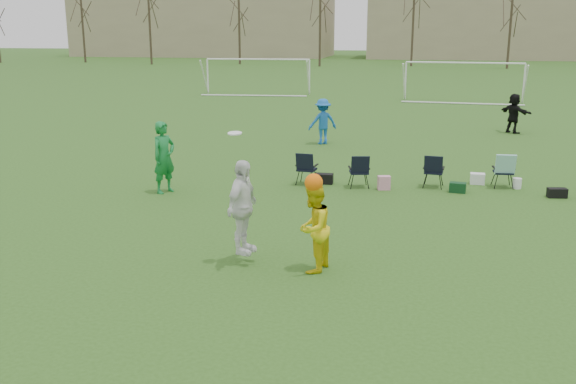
% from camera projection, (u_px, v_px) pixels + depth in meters
% --- Properties ---
extents(ground, '(260.00, 260.00, 0.00)m').
position_uv_depth(ground, '(332.00, 286.00, 11.51)').
color(ground, '#2D531A').
rests_on(ground, ground).
extents(fielder_green_near, '(0.77, 0.87, 2.01)m').
position_uv_depth(fielder_green_near, '(164.00, 157.00, 17.88)').
color(fielder_green_near, '#157833').
rests_on(fielder_green_near, ground).
extents(fielder_blue, '(1.34, 1.16, 1.80)m').
position_uv_depth(fielder_blue, '(323.00, 122.00, 25.53)').
color(fielder_blue, blue).
rests_on(fielder_blue, ground).
extents(fielder_black, '(1.45, 1.55, 1.74)m').
position_uv_depth(fielder_black, '(514.00, 113.00, 28.25)').
color(fielder_black, black).
rests_on(fielder_black, ground).
extents(center_contest, '(2.14, 1.18, 2.62)m').
position_uv_depth(center_contest, '(278.00, 217.00, 12.20)').
color(center_contest, white).
rests_on(center_contest, ground).
extents(sideline_setup, '(9.15, 1.62, 1.89)m').
position_uv_depth(sideline_setup, '(472.00, 171.00, 18.29)').
color(sideline_setup, '#103C1A').
rests_on(sideline_setup, ground).
extents(goal_left, '(7.39, 0.76, 2.46)m').
position_uv_depth(goal_left, '(258.00, 66.00, 45.26)').
color(goal_left, white).
rests_on(goal_left, ground).
extents(goal_mid, '(7.40, 0.63, 2.46)m').
position_uv_depth(goal_mid, '(464.00, 70.00, 40.61)').
color(goal_mid, white).
rests_on(goal_mid, ground).
extents(tree_line, '(110.28, 3.28, 11.40)m').
position_uv_depth(tree_line, '(415.00, 24.00, 76.48)').
color(tree_line, '#382B21').
rests_on(tree_line, ground).
extents(building_row, '(126.00, 16.00, 13.00)m').
position_uv_depth(building_row, '(460.00, 19.00, 99.80)').
color(building_row, tan).
rests_on(building_row, ground).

